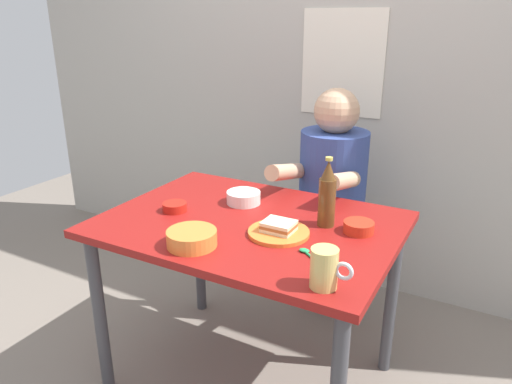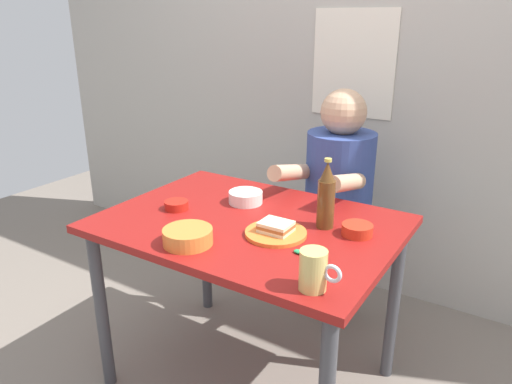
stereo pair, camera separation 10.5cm
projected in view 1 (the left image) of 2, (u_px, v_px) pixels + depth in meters
ground_plane at (250, 377)px, 2.06m from camera, size 6.00×6.00×0.00m
wall_back at (348, 51)px, 2.48m from camera, size 4.40×0.09×2.60m
dining_table at (250, 243)px, 1.84m from camera, size 1.10×0.80×0.74m
stool at (328, 252)px, 2.41m from camera, size 0.34×0.34×0.45m
person_seated at (332, 174)px, 2.26m from camera, size 0.33×0.56×0.72m
plate_orange at (279, 233)px, 1.69m from camera, size 0.22×0.22×0.01m
sandwich at (279, 226)px, 1.68m from camera, size 0.11×0.09×0.04m
beer_mug at (325, 268)px, 1.34m from camera, size 0.13×0.08×0.12m
beer_bottle at (327, 195)px, 1.73m from camera, size 0.06×0.06×0.26m
rice_bowl_white at (244, 197)px, 1.97m from camera, size 0.14×0.14×0.05m
sauce_bowl_chili at (359, 227)px, 1.70m from camera, size 0.11×0.11×0.04m
soup_bowl_orange at (192, 237)px, 1.60m from camera, size 0.17×0.17×0.05m
sambal_bowl_red at (175, 207)px, 1.89m from camera, size 0.10×0.10×0.03m
spoon at (308, 253)px, 1.54m from camera, size 0.11×0.08×0.01m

